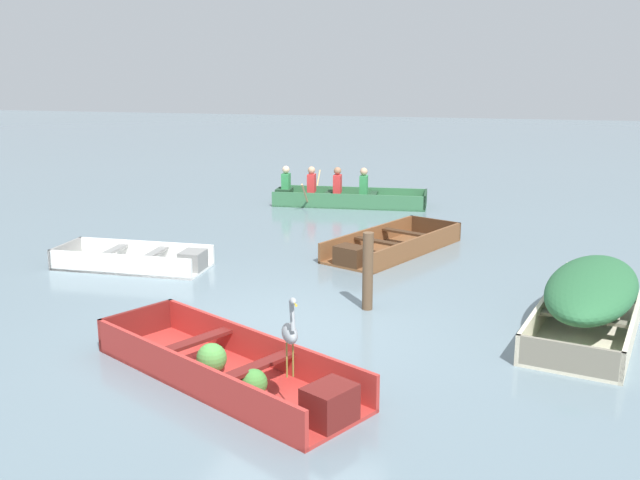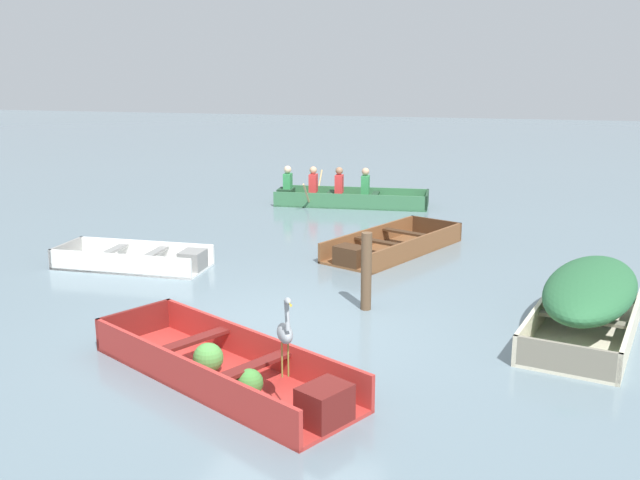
# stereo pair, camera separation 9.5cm
# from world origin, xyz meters

# --- Properties ---
(ground_plane) EXTENTS (80.00, 80.00, 0.00)m
(ground_plane) POSITION_xyz_m (0.00, 0.00, 0.00)
(ground_plane) COLOR slate
(dinghy_red_foreground) EXTENTS (3.46, 2.52, 0.40)m
(dinghy_red_foreground) POSITION_xyz_m (0.00, -1.64, 0.15)
(dinghy_red_foreground) COLOR #AD2D28
(dinghy_red_foreground) RESTS_ON ground
(skiff_cream_near_moored) EXTENTS (1.90, 3.60, 0.79)m
(skiff_cream_near_moored) POSITION_xyz_m (3.83, 1.13, 0.45)
(skiff_cream_near_moored) COLOR beige
(skiff_cream_near_moored) RESTS_ON ground
(skiff_wooden_brown_mid_moored) EXTENTS (2.25, 3.20, 0.36)m
(skiff_wooden_brown_mid_moored) POSITION_xyz_m (0.74, 4.17, 0.12)
(skiff_wooden_brown_mid_moored) COLOR brown
(skiff_wooden_brown_mid_moored) RESTS_ON ground
(skiff_white_far_moored) EXTENTS (2.54, 1.03, 0.34)m
(skiff_white_far_moored) POSITION_xyz_m (-3.14, 2.16, 0.12)
(skiff_white_far_moored) COLOR white
(skiff_white_far_moored) RESTS_ON ground
(rowboat_green_with_crew) EXTENTS (3.72, 2.34, 0.92)m
(rowboat_green_with_crew) POSITION_xyz_m (-1.16, 8.46, 0.22)
(rowboat_green_with_crew) COLOR #387047
(rowboat_green_with_crew) RESTS_ON ground
(heron_on_dinghy) EXTENTS (0.29, 0.43, 0.84)m
(heron_on_dinghy) POSITION_xyz_m (0.79, -2.18, 0.86)
(heron_on_dinghy) COLOR olive
(heron_on_dinghy) RESTS_ON dinghy_red_foreground
(mooring_post) EXTENTS (0.15, 0.15, 1.09)m
(mooring_post) POSITION_xyz_m (0.92, 1.06, 0.54)
(mooring_post) COLOR brown
(mooring_post) RESTS_ON ground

